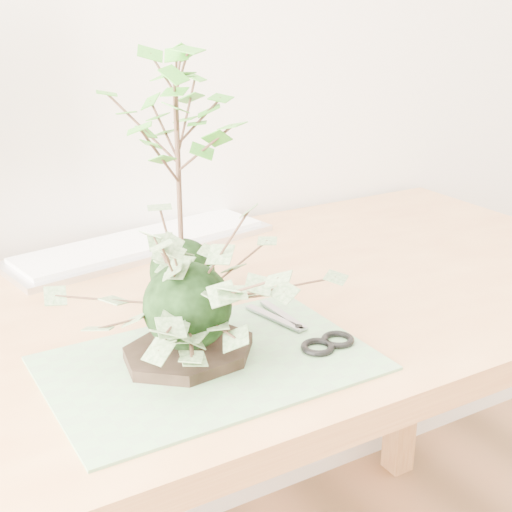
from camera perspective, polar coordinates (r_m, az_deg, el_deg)
name	(u,v)px	position (r m, az deg, el deg)	size (l,w,h in m)	color
desk	(176,365)	(1.09, -6.38, -8.70)	(1.60, 0.70, 0.74)	tan
cutting_mat	(210,363)	(0.90, -3.73, -8.56)	(0.40, 0.27, 0.00)	gray
stone_dish	(189,351)	(0.91, -5.38, -7.60)	(0.18, 0.18, 0.01)	black
ivy_kokedama	(186,267)	(0.86, -5.63, -0.86)	(0.38, 0.38, 0.22)	black
maple_kokedama	(176,111)	(1.00, -6.41, 11.43)	(0.29, 0.29, 0.40)	black
keyboard	(143,244)	(1.31, -9.06, 0.97)	(0.51, 0.23, 0.02)	silver
scissors	(314,338)	(0.95, 4.69, -6.52)	(0.08, 0.18, 0.01)	gray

